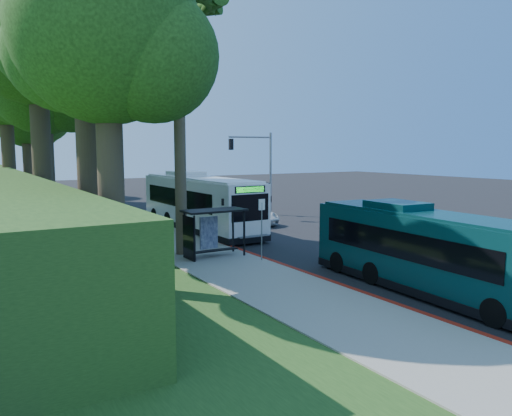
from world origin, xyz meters
TOP-DOWN VIEW (x-y plane):
  - ground at (0.00, 0.00)m, footprint 140.00×140.00m
  - sidewalk at (-7.30, 0.00)m, footprint 4.50×70.00m
  - red_curb at (-5.00, -4.00)m, footprint 0.25×30.00m
  - grass_verge at (-13.00, 5.00)m, footprint 8.00×70.00m
  - bus_shelter at (-7.26, -2.86)m, footprint 3.20×1.51m
  - stop_sign_pole at (-5.40, -5.00)m, footprint 0.35×0.06m
  - traffic_signal_pole at (3.78, 10.00)m, footprint 4.10×0.30m
  - palm_tree at (-8.20, -1.50)m, footprint 4.20×4.20m
  - tree_0 at (-12.40, -0.02)m, footprint 8.40×8.00m
  - tree_1 at (-13.37, 7.98)m, footprint 10.50×10.00m
  - tree_2 at (-11.89, 15.98)m, footprint 8.82×8.40m
  - tree_3 at (-13.88, 23.98)m, footprint 10.08×9.60m
  - tree_4 at (-11.40, 31.98)m, footprint 8.40×8.00m
  - tree_5 at (-10.41, 39.99)m, footprint 7.35×7.00m
  - tree_6 at (-12.91, -6.01)m, footprint 7.56×7.20m
  - white_bus at (-3.80, 5.88)m, footprint 3.13×13.53m
  - teal_bus at (-2.59, -12.85)m, footprint 3.09×11.65m
  - pickup at (0.74, 6.31)m, footprint 2.55×5.15m

SIDE VIEW (x-z plane):
  - ground at x=0.00m, z-range 0.00..0.00m
  - grass_verge at x=-13.00m, z-range 0.00..0.06m
  - sidewalk at x=-7.30m, z-range 0.00..0.12m
  - red_curb at x=-5.00m, z-range 0.00..0.13m
  - pickup at x=0.74m, z-range 0.00..1.40m
  - teal_bus at x=-2.59m, z-range -0.04..3.40m
  - bus_shelter at x=-7.26m, z-range 0.53..3.08m
  - white_bus at x=-3.80m, z-range -0.05..3.97m
  - stop_sign_pole at x=-5.40m, z-range 0.50..3.67m
  - traffic_signal_pole at x=3.78m, z-range 0.92..7.92m
  - tree_5 at x=-10.41m, z-range 2.53..15.39m
  - tree_6 at x=-12.91m, z-range 2.84..16.58m
  - tree_4 at x=-11.40m, z-range 2.66..16.80m
  - tree_2 at x=-11.89m, z-range 2.92..18.04m
  - tree_0 at x=-12.40m, z-range 3.35..19.05m
  - tree_3 at x=-13.88m, z-range 3.34..20.62m
  - palm_tree at x=-8.20m, z-range 5.18..19.58m
  - tree_1 at x=-13.37m, z-range 3.60..21.86m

